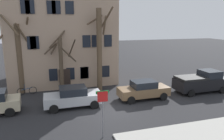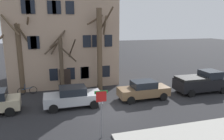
{
  "view_description": "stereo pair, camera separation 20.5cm",
  "coord_description": "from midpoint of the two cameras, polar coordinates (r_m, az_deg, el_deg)",
  "views": [
    {
      "loc": [
        -4.37,
        -14.61,
        6.7
      ],
      "look_at": [
        0.89,
        3.12,
        2.51
      ],
      "focal_mm": 34.26,
      "sensor_mm": 36.0,
      "label": 1
    },
    {
      "loc": [
        -4.17,
        -14.66,
        6.7
      ],
      "look_at": [
        0.89,
        3.12,
        2.51
      ],
      "focal_mm": 34.26,
      "sensor_mm": 36.0,
      "label": 2
    }
  ],
  "objects": [
    {
      "name": "ground_plane",
      "position": [
        16.65,
        0.37,
        -10.96
      ],
      "size": [
        120.0,
        120.0,
        0.0
      ],
      "primitive_type": "plane",
      "color": "#262628"
    },
    {
      "name": "building_main",
      "position": [
        25.21,
        -12.86,
        10.24
      ],
      "size": [
        11.53,
        8.35,
        11.31
      ],
      "color": "tan",
      "rests_on": "ground_plane"
    },
    {
      "name": "tree_bare_near",
      "position": [
        21.7,
        -23.14,
        3.79
      ],
      "size": [
        2.69,
        2.8,
        7.35
      ],
      "color": "brown",
      "rests_on": "ground_plane"
    },
    {
      "name": "tree_bare_mid",
      "position": [
        20.69,
        -13.0,
        2.22
      ],
      "size": [
        2.93,
        2.95,
        5.92
      ],
      "color": "#4C3D2D",
      "rests_on": "ground_plane"
    },
    {
      "name": "tree_bare_far",
      "position": [
        20.7,
        -2.98,
        5.91
      ],
      "size": [
        2.46,
        1.99,
        8.09
      ],
      "color": "brown",
      "rests_on": "ground_plane"
    },
    {
      "name": "car_silver_sedan",
      "position": [
        17.55,
        -10.08,
        -7.0
      ],
      "size": [
        4.54,
        2.11,
        1.64
      ],
      "color": "#B7BABF",
      "rests_on": "ground_plane"
    },
    {
      "name": "car_brown_sedan",
      "position": [
        19.11,
        8.7,
        -5.29
      ],
      "size": [
        4.51,
        2.02,
        1.65
      ],
      "color": "brown",
      "rests_on": "ground_plane"
    },
    {
      "name": "pickup_truck_black",
      "position": [
        22.46,
        23.1,
        -2.96
      ],
      "size": [
        5.17,
        2.28,
        2.09
      ],
      "color": "black",
      "rests_on": "ground_plane"
    },
    {
      "name": "street_sign_pole",
      "position": [
        12.39,
        -2.39,
        -9.42
      ],
      "size": [
        0.76,
        0.07,
        2.9
      ],
      "color": "slate",
      "rests_on": "ground_plane"
    },
    {
      "name": "bicycle_leaning",
      "position": [
        21.67,
        -21.39,
        -5.14
      ],
      "size": [
        1.75,
        0.23,
        1.03
      ],
      "color": "black",
      "rests_on": "ground_plane"
    }
  ]
}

